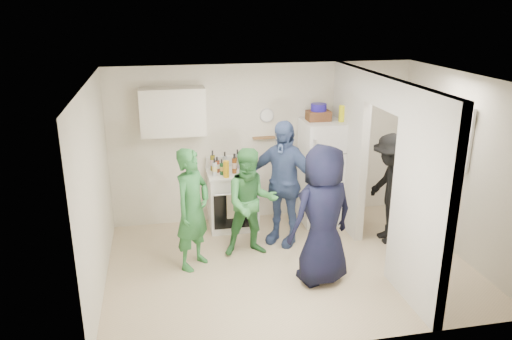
{
  "coord_description": "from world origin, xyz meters",
  "views": [
    {
      "loc": [
        -1.62,
        -5.77,
        3.36
      ],
      "look_at": [
        -0.38,
        0.4,
        1.25
      ],
      "focal_mm": 35.0,
      "sensor_mm": 36.0,
      "label": 1
    }
  ],
  "objects_px": {
    "person_green_center": "(251,203)",
    "fridge": "(323,172)",
    "person_green_left": "(193,209)",
    "yellow_cup_stack_top": "(342,114)",
    "person_denim": "(283,183)",
    "blue_bowl": "(319,107)",
    "person_navy": "(323,216)",
    "wicker_basket": "(318,116)",
    "stove": "(233,200)",
    "person_nook": "(390,189)"
  },
  "relations": [
    {
      "from": "blue_bowl",
      "to": "person_nook",
      "type": "relative_size",
      "value": 0.15
    },
    {
      "from": "stove",
      "to": "person_nook",
      "type": "height_order",
      "value": "person_nook"
    },
    {
      "from": "person_green_left",
      "to": "yellow_cup_stack_top",
      "type": "bearing_deg",
      "value": -25.86
    },
    {
      "from": "fridge",
      "to": "person_green_center",
      "type": "distance_m",
      "value": 1.61
    },
    {
      "from": "yellow_cup_stack_top",
      "to": "person_denim",
      "type": "distance_m",
      "value": 1.45
    },
    {
      "from": "yellow_cup_stack_top",
      "to": "person_green_center",
      "type": "distance_m",
      "value": 2.02
    },
    {
      "from": "fridge",
      "to": "yellow_cup_stack_top",
      "type": "distance_m",
      "value": 0.98
    },
    {
      "from": "stove",
      "to": "wicker_basket",
      "type": "relative_size",
      "value": 2.6
    },
    {
      "from": "stove",
      "to": "person_green_left",
      "type": "height_order",
      "value": "person_green_left"
    },
    {
      "from": "stove",
      "to": "person_green_left",
      "type": "xyz_separation_m",
      "value": [
        -0.69,
        -1.12,
        0.36
      ]
    },
    {
      "from": "yellow_cup_stack_top",
      "to": "person_green_left",
      "type": "distance_m",
      "value": 2.74
    },
    {
      "from": "yellow_cup_stack_top",
      "to": "fridge",
      "type": "bearing_deg",
      "value": 155.56
    },
    {
      "from": "fridge",
      "to": "yellow_cup_stack_top",
      "type": "bearing_deg",
      "value": -24.44
    },
    {
      "from": "person_green_left",
      "to": "person_green_center",
      "type": "relative_size",
      "value": 1.06
    },
    {
      "from": "stove",
      "to": "wicker_basket",
      "type": "xyz_separation_m",
      "value": [
        1.35,
        0.02,
        1.27
      ]
    },
    {
      "from": "stove",
      "to": "blue_bowl",
      "type": "height_order",
      "value": "blue_bowl"
    },
    {
      "from": "stove",
      "to": "person_navy",
      "type": "height_order",
      "value": "person_navy"
    },
    {
      "from": "person_green_center",
      "to": "wicker_basket",
      "type": "bearing_deg",
      "value": 37.77
    },
    {
      "from": "stove",
      "to": "person_nook",
      "type": "relative_size",
      "value": 0.56
    },
    {
      "from": "stove",
      "to": "person_denim",
      "type": "relative_size",
      "value": 0.5
    },
    {
      "from": "person_green_left",
      "to": "person_nook",
      "type": "bearing_deg",
      "value": -44.44
    },
    {
      "from": "blue_bowl",
      "to": "person_green_center",
      "type": "height_order",
      "value": "blue_bowl"
    },
    {
      "from": "person_green_center",
      "to": "person_green_left",
      "type": "bearing_deg",
      "value": -167.23
    },
    {
      "from": "stove",
      "to": "person_green_center",
      "type": "relative_size",
      "value": 0.59
    },
    {
      "from": "yellow_cup_stack_top",
      "to": "person_navy",
      "type": "distance_m",
      "value": 2.07
    },
    {
      "from": "person_navy",
      "to": "person_nook",
      "type": "bearing_deg",
      "value": -163.98
    },
    {
      "from": "person_nook",
      "to": "person_denim",
      "type": "bearing_deg",
      "value": -98.41
    },
    {
      "from": "person_green_center",
      "to": "person_denim",
      "type": "relative_size",
      "value": 0.84
    },
    {
      "from": "wicker_basket",
      "to": "person_green_center",
      "type": "xyz_separation_m",
      "value": [
        -1.23,
        -0.95,
        -0.96
      ]
    },
    {
      "from": "fridge",
      "to": "person_denim",
      "type": "relative_size",
      "value": 0.9
    },
    {
      "from": "person_green_center",
      "to": "fridge",
      "type": "bearing_deg",
      "value": 34.19
    },
    {
      "from": "person_green_left",
      "to": "person_nook",
      "type": "distance_m",
      "value": 2.87
    },
    {
      "from": "wicker_basket",
      "to": "person_denim",
      "type": "relative_size",
      "value": 0.19
    },
    {
      "from": "wicker_basket",
      "to": "person_green_left",
      "type": "xyz_separation_m",
      "value": [
        -2.05,
        -1.14,
        -0.91
      ]
    },
    {
      "from": "person_green_center",
      "to": "person_denim",
      "type": "height_order",
      "value": "person_denim"
    },
    {
      "from": "blue_bowl",
      "to": "person_navy",
      "type": "bearing_deg",
      "value": -105.51
    },
    {
      "from": "yellow_cup_stack_top",
      "to": "person_nook",
      "type": "height_order",
      "value": "yellow_cup_stack_top"
    },
    {
      "from": "person_green_center",
      "to": "person_navy",
      "type": "distance_m",
      "value": 1.14
    },
    {
      "from": "yellow_cup_stack_top",
      "to": "blue_bowl",
      "type": "bearing_deg",
      "value": 154.89
    },
    {
      "from": "person_denim",
      "to": "wicker_basket",
      "type": "bearing_deg",
      "value": 83.85
    },
    {
      "from": "person_green_left",
      "to": "person_navy",
      "type": "bearing_deg",
      "value": -72.64
    },
    {
      "from": "person_green_center",
      "to": "person_nook",
      "type": "relative_size",
      "value": 0.95
    },
    {
      "from": "wicker_basket",
      "to": "yellow_cup_stack_top",
      "type": "xyz_separation_m",
      "value": [
        0.32,
        -0.15,
        0.05
      ]
    },
    {
      "from": "wicker_basket",
      "to": "person_nook",
      "type": "distance_m",
      "value": 1.54
    },
    {
      "from": "stove",
      "to": "person_denim",
      "type": "height_order",
      "value": "person_denim"
    },
    {
      "from": "person_denim",
      "to": "person_nook",
      "type": "height_order",
      "value": "person_denim"
    },
    {
      "from": "wicker_basket",
      "to": "person_denim",
      "type": "height_order",
      "value": "person_denim"
    },
    {
      "from": "stove",
      "to": "yellow_cup_stack_top",
      "type": "distance_m",
      "value": 2.13
    },
    {
      "from": "fridge",
      "to": "person_navy",
      "type": "height_order",
      "value": "person_navy"
    },
    {
      "from": "stove",
      "to": "person_navy",
      "type": "relative_size",
      "value": 0.51
    }
  ]
}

